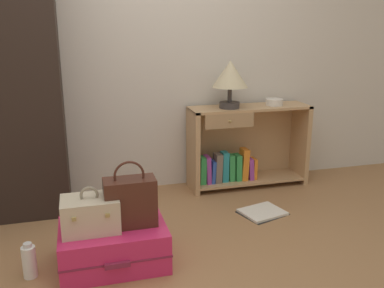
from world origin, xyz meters
The scene contains 10 objects.
ground_plane centered at (0.00, 0.00, 0.00)m, with size 9.00×9.00×0.00m, color #9E7047.
back_wall centered at (0.00, 1.50, 1.30)m, with size 6.40×0.10×2.60m, color beige.
bookshelf centered at (0.92, 1.28, 0.34)m, with size 1.05×0.33×0.72m.
table_lamp centered at (0.78, 1.24, 0.98)m, with size 0.30×0.30×0.39m.
bowl centered at (1.20, 1.25, 0.74)m, with size 0.15×0.15×0.06m, color silver.
suitcase_large centered at (-0.31, 0.26, 0.12)m, with size 0.63×0.47×0.24m.
train_case centered at (-0.43, 0.24, 0.35)m, with size 0.32×0.24×0.27m.
handbag centered at (-0.20, 0.25, 0.39)m, with size 0.30×0.15×0.40m.
bottle centered at (-0.78, 0.24, 0.10)m, with size 0.08×0.08×0.21m.
open_book_on_floor centered at (0.85, 0.66, 0.01)m, with size 0.39×0.36×0.02m.
Camera 1 is at (-0.46, -2.07, 1.39)m, focal length 39.72 mm.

